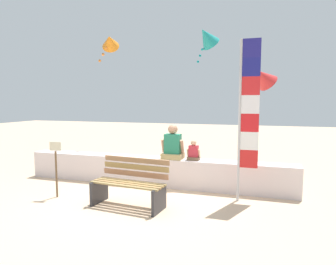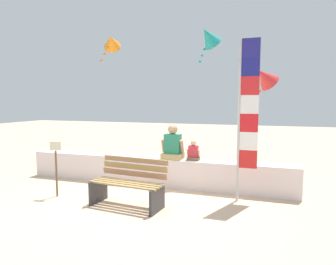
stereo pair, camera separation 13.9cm
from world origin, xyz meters
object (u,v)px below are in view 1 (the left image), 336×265
object	(u,v)px
person_adult	(173,145)
sign_post	(56,164)
kite_red	(263,77)
person_child	(194,152)
kite_teal	(207,37)
park_bench	(130,185)
flag_banner	(246,111)
kite_orange	(110,42)

from	to	relation	value
person_adult	sign_post	xyz separation A→B (m)	(-2.05, -1.45, -0.27)
sign_post	kite_red	bearing A→B (deg)	39.38
person_child	kite_teal	bearing A→B (deg)	95.55
person_child	kite_red	distance (m)	2.89
park_bench	person_adult	xyz separation A→B (m)	(0.40, 1.48, 0.55)
person_child	kite_teal	size ratio (longest dim) A/B	0.39
flag_banner	kite_teal	world-z (taller)	kite_teal
flag_banner	kite_red	size ratio (longest dim) A/B	3.34
kite_teal	person_adult	bearing A→B (deg)	-93.49
sign_post	kite_teal	bearing A→B (deg)	63.71
park_bench	kite_teal	size ratio (longest dim) A/B	1.24
park_bench	kite_orange	xyz separation A→B (m)	(-1.88, 2.82, 3.24)
flag_banner	kite_red	bearing A→B (deg)	83.10
kite_orange	kite_teal	xyz separation A→B (m)	(2.46, 1.72, 0.32)
person_child	sign_post	xyz separation A→B (m)	(-2.53, -1.45, -0.14)
park_bench	kite_red	distance (m)	4.56
person_adult	flag_banner	bearing A→B (deg)	-18.71
park_bench	kite_orange	size ratio (longest dim) A/B	1.64
flag_banner	kite_orange	xyz separation A→B (m)	(-3.91, 1.90, 1.87)
kite_orange	kite_teal	size ratio (longest dim) A/B	0.76
park_bench	person_adult	size ratio (longest dim) A/B	1.83
kite_red	person_child	bearing A→B (deg)	-128.48
flag_banner	kite_orange	bearing A→B (deg)	154.07
flag_banner	person_child	bearing A→B (deg)	154.24
kite_teal	sign_post	bearing A→B (deg)	-116.29
park_bench	flag_banner	size ratio (longest dim) A/B	0.46
kite_red	sign_post	size ratio (longest dim) A/B	0.82
person_adult	kite_teal	distance (m)	4.30
park_bench	person_adult	world-z (taller)	person_adult
kite_orange	kite_teal	world-z (taller)	kite_teal
kite_orange	person_adult	bearing A→B (deg)	-30.62
park_bench	sign_post	size ratio (longest dim) A/B	1.27
person_adult	sign_post	size ratio (longest dim) A/B	0.69
person_child	kite_orange	world-z (taller)	kite_orange
kite_red	person_adult	bearing A→B (deg)	-136.78
person_adult	kite_orange	world-z (taller)	kite_orange
person_child	kite_orange	distance (m)	4.17
kite_red	sign_post	bearing A→B (deg)	-140.62
flag_banner	kite_red	world-z (taller)	flag_banner
park_bench	kite_red	world-z (taller)	kite_red
kite_orange	park_bench	bearing A→B (deg)	-56.36
person_adult	kite_orange	distance (m)	3.77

